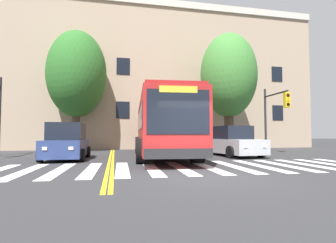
% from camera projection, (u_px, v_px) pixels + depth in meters
% --- Properties ---
extents(ground_plane, '(120.00, 120.00, 0.00)m').
position_uv_depth(ground_plane, '(210.00, 177.00, 7.75)').
color(ground_plane, '#303033').
extents(crosswalk, '(14.63, 4.57, 0.01)m').
position_uv_depth(crosswalk, '(194.00, 167.00, 9.99)').
color(crosswalk, white).
rests_on(crosswalk, ground).
extents(lane_line_yellow_inner, '(0.12, 36.00, 0.01)m').
position_uv_depth(lane_line_yellow_inner, '(112.00, 149.00, 23.05)').
color(lane_line_yellow_inner, gold).
rests_on(lane_line_yellow_inner, ground).
extents(lane_line_yellow_outer, '(0.12, 36.00, 0.01)m').
position_uv_depth(lane_line_yellow_outer, '(114.00, 149.00, 23.09)').
color(lane_line_yellow_outer, gold).
rests_on(lane_line_yellow_outer, ground).
extents(city_bus, '(3.57, 11.98, 3.25)m').
position_uv_depth(city_bus, '(161.00, 126.00, 15.15)').
color(city_bus, '#B22323').
rests_on(city_bus, ground).
extents(car_navy_near_lane, '(2.08, 3.84, 1.84)m').
position_uv_depth(car_navy_near_lane, '(67.00, 143.00, 13.13)').
color(car_navy_near_lane, navy).
rests_on(car_navy_near_lane, ground).
extents(car_silver_far_lane, '(2.39, 4.43, 1.75)m').
position_uv_depth(car_silver_far_lane, '(233.00, 142.00, 15.31)').
color(car_silver_far_lane, '#B7BABF').
rests_on(car_silver_far_lane, ground).
extents(traffic_light_near_corner, '(0.40, 2.98, 4.69)m').
position_uv_depth(traffic_light_near_corner, '(275.00, 109.00, 18.51)').
color(traffic_light_near_corner, '#28282D').
rests_on(traffic_light_near_corner, ground).
extents(street_tree_curbside_large, '(5.55, 5.83, 9.18)m').
position_uv_depth(street_tree_curbside_large, '(228.00, 76.00, 20.49)').
color(street_tree_curbside_large, '#4C3D2D').
rests_on(street_tree_curbside_large, ground).
extents(street_tree_curbside_small, '(5.04, 5.63, 9.11)m').
position_uv_depth(street_tree_curbside_small, '(77.00, 74.00, 19.82)').
color(street_tree_curbside_small, '#4C3D2D').
rests_on(street_tree_curbside_small, ground).
extents(building_facade, '(36.20, 10.09, 13.23)m').
position_uv_depth(building_facade, '(122.00, 82.00, 26.93)').
color(building_facade, tan).
rests_on(building_facade, ground).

